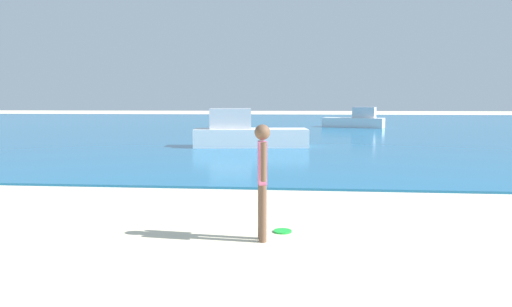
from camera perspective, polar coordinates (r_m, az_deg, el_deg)
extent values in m
cube|color=#1E6B9E|center=(40.36, 3.86, 3.69)|extent=(160.00, 60.00, 0.06)
cylinder|color=brown|center=(6.63, 0.86, -7.59)|extent=(0.11, 0.11, 0.84)
cylinder|color=brown|center=(6.77, 0.72, -7.28)|extent=(0.11, 0.11, 0.84)
cube|color=pink|center=(6.56, 0.80, -1.19)|extent=(0.15, 0.21, 0.63)
sphere|color=brown|center=(6.52, 0.81, 2.69)|extent=(0.23, 0.23, 0.23)
cylinder|color=brown|center=(6.40, 0.95, -1.07)|extent=(0.08, 0.08, 0.56)
cylinder|color=brown|center=(6.71, 0.65, -0.72)|extent=(0.08, 0.08, 0.56)
cylinder|color=green|center=(7.23, 3.36, -9.73)|extent=(0.29, 0.29, 0.03)
cube|color=white|center=(19.95, -0.65, 2.00)|extent=(5.10, 2.16, 0.79)
cube|color=silver|center=(19.91, -3.22, 4.41)|extent=(1.90, 1.31, 0.89)
cube|color=white|center=(35.77, 12.12, 3.83)|extent=(4.82, 2.85, 0.73)
cube|color=silver|center=(35.58, 13.46, 5.04)|extent=(1.89, 1.50, 0.83)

